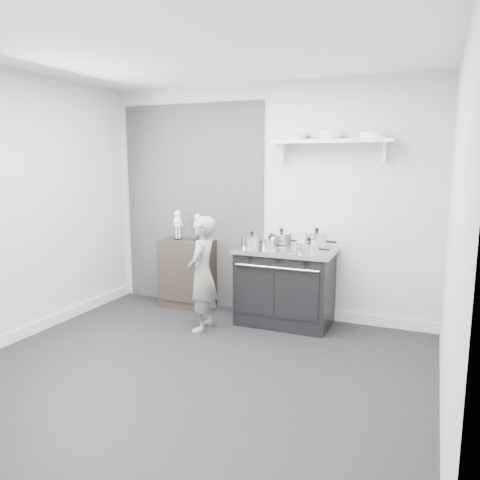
% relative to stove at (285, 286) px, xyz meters
% --- Properties ---
extents(ground, '(4.00, 4.00, 0.00)m').
position_rel_stove_xyz_m(ground, '(-0.38, -1.48, -0.43)').
color(ground, black).
rests_on(ground, ground).
extents(room_shell, '(4.02, 3.62, 2.71)m').
position_rel_stove_xyz_m(room_shell, '(-0.47, -1.33, 1.20)').
color(room_shell, beige).
rests_on(room_shell, ground).
extents(wall_shelf, '(1.30, 0.26, 0.24)m').
position_rel_stove_xyz_m(wall_shelf, '(0.42, 0.20, 1.57)').
color(wall_shelf, white).
rests_on(wall_shelf, room_shell).
extents(stove, '(1.08, 0.67, 0.86)m').
position_rel_stove_xyz_m(stove, '(0.00, 0.00, 0.00)').
color(stove, black).
rests_on(stove, ground).
extents(side_cabinet, '(0.65, 0.38, 0.85)m').
position_rel_stove_xyz_m(side_cabinet, '(-1.31, 0.13, -0.01)').
color(side_cabinet, black).
rests_on(side_cabinet, ground).
extents(child, '(0.34, 0.48, 1.24)m').
position_rel_stove_xyz_m(child, '(-0.76, -0.54, 0.19)').
color(child, gray).
rests_on(child, ground).
extents(pot_front_left, '(0.33, 0.24, 0.19)m').
position_rel_stove_xyz_m(pot_front_left, '(-0.36, -0.11, 0.50)').
color(pot_front_left, silver).
rests_on(pot_front_left, stove).
extents(pot_back_left, '(0.36, 0.28, 0.21)m').
position_rel_stove_xyz_m(pot_back_left, '(-0.08, 0.10, 0.51)').
color(pot_back_left, silver).
rests_on(pot_back_left, stove).
extents(pot_back_right, '(0.35, 0.27, 0.23)m').
position_rel_stove_xyz_m(pot_back_right, '(0.32, 0.10, 0.52)').
color(pot_back_right, silver).
rests_on(pot_back_right, stove).
extents(pot_front_right, '(0.35, 0.27, 0.17)m').
position_rel_stove_xyz_m(pot_front_right, '(0.31, -0.19, 0.49)').
color(pot_front_right, silver).
rests_on(pot_front_right, stove).
extents(pot_front_center, '(0.25, 0.17, 0.15)m').
position_rel_stove_xyz_m(pot_front_center, '(-0.14, -0.15, 0.49)').
color(pot_front_center, silver).
rests_on(pot_front_center, stove).
extents(skeleton_full, '(0.12, 0.08, 0.42)m').
position_rel_stove_xyz_m(skeleton_full, '(-1.44, 0.13, 0.62)').
color(skeleton_full, white).
rests_on(skeleton_full, side_cabinet).
extents(skeleton_torso, '(0.11, 0.07, 0.38)m').
position_rel_stove_xyz_m(skeleton_torso, '(-1.16, 0.13, 0.60)').
color(skeleton_torso, white).
rests_on(skeleton_torso, side_cabinet).
extents(bowl_large, '(0.27, 0.27, 0.07)m').
position_rel_stove_xyz_m(bowl_large, '(0.05, 0.19, 1.64)').
color(bowl_large, white).
rests_on(bowl_large, wall_shelf).
extents(bowl_small, '(0.25, 0.25, 0.08)m').
position_rel_stove_xyz_m(bowl_small, '(0.42, 0.19, 1.64)').
color(bowl_small, white).
rests_on(bowl_small, wall_shelf).
extents(plate_stack, '(0.27, 0.27, 0.06)m').
position_rel_stove_xyz_m(plate_stack, '(0.86, 0.19, 1.64)').
color(plate_stack, white).
rests_on(plate_stack, wall_shelf).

